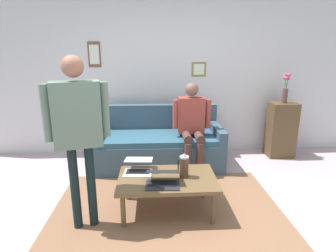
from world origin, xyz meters
TOP-DOWN VIEW (x-y plane):
  - ground_plane at (0.00, 0.00)m, footprint 7.68×7.68m
  - area_rug at (0.07, -0.14)m, footprint 2.53×2.03m
  - back_wall at (0.00, -2.20)m, footprint 7.04×0.11m
  - couch at (0.13, -1.56)m, footprint 1.89×0.88m
  - coffee_table at (0.07, -0.24)m, footprint 1.05×0.68m
  - laptop_left at (0.13, -0.09)m, footprint 0.36×0.32m
  - laptop_center at (0.39, -0.40)m, footprint 0.33×0.35m
  - french_press at (-0.11, -0.24)m, footprint 0.12×0.10m
  - side_shelf at (-1.89, -1.80)m, footprint 0.42×0.32m
  - flower_vase at (-1.89, -1.80)m, footprint 0.11×0.10m
  - person_standing at (0.91, -0.01)m, footprint 0.59×0.29m
  - person_seated at (-0.34, -1.34)m, footprint 0.55×0.51m

SIDE VIEW (x-z plane):
  - ground_plane at x=0.00m, z-range 0.00..0.00m
  - area_rug at x=0.07m, z-range 0.00..0.01m
  - couch at x=0.13m, z-range -0.13..0.75m
  - coffee_table at x=0.07m, z-range 0.16..0.56m
  - laptop_left at x=0.13m, z-range 0.37..0.52m
  - laptop_center at x=0.39m, z-range 0.38..0.52m
  - side_shelf at x=-1.89m, z-range 0.00..0.90m
  - french_press at x=-0.11m, z-range 0.39..0.66m
  - person_seated at x=-0.34m, z-range 0.09..1.37m
  - person_standing at x=0.91m, z-range 0.24..1.93m
  - flower_vase at x=-1.89m, z-range 0.88..1.35m
  - back_wall at x=0.00m, z-range 0.00..2.70m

